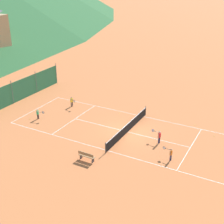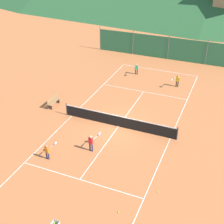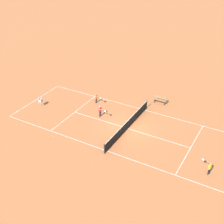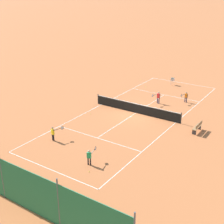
% 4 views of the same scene
% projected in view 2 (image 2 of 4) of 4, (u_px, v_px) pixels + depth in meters
% --- Properties ---
extents(ground_plane, '(600.00, 600.00, 0.00)m').
position_uv_depth(ground_plane, '(118.00, 126.00, 24.17)').
color(ground_plane, '#BC6638').
extents(court_line_markings, '(8.25, 23.85, 0.01)m').
position_uv_depth(court_line_markings, '(118.00, 126.00, 24.16)').
color(court_line_markings, white).
rests_on(court_line_markings, ground).
extents(tennis_net, '(9.18, 0.08, 1.06)m').
position_uv_depth(tennis_net, '(118.00, 121.00, 23.91)').
color(tennis_net, '#2D2D2D').
rests_on(tennis_net, ground).
extents(windscreen_fence_far, '(17.28, 0.08, 2.90)m').
position_uv_depth(windscreen_fence_far, '(168.00, 48.00, 35.78)').
color(windscreen_fence_far, '#2D754C').
rests_on(windscreen_fence_far, ground).
extents(player_near_baseline, '(0.54, 1.02, 1.27)m').
position_uv_depth(player_near_baseline, '(91.00, 142.00, 21.20)').
color(player_near_baseline, '#23284C').
rests_on(player_near_baseline, ground).
extents(player_far_baseline, '(0.64, 0.94, 1.19)m').
position_uv_depth(player_far_baseline, '(177.00, 80.00, 29.80)').
color(player_far_baseline, black).
rests_on(player_far_baseline, ground).
extents(player_far_service, '(0.38, 1.01, 1.15)m').
position_uv_depth(player_far_service, '(136.00, 68.00, 32.32)').
color(player_far_service, black).
rests_on(player_far_service, ground).
extents(player_near_service, '(0.46, 0.94, 1.13)m').
position_uv_depth(player_near_service, '(48.00, 151.00, 20.49)').
color(player_near_service, '#23284C').
rests_on(player_near_service, ground).
extents(tennis_ball_service_box, '(0.07, 0.07, 0.07)m').
position_uv_depth(tennis_ball_service_box, '(119.00, 212.00, 16.86)').
color(tennis_ball_service_box, '#CCE033').
rests_on(tennis_ball_service_box, ground).
extents(tennis_ball_by_net_right, '(0.07, 0.07, 0.07)m').
position_uv_depth(tennis_ball_by_net_right, '(134.00, 71.00, 33.45)').
color(tennis_ball_by_net_right, '#CCE033').
rests_on(tennis_ball_by_net_right, ground).
extents(tennis_ball_mid_court, '(0.07, 0.07, 0.07)m').
position_uv_depth(tennis_ball_mid_court, '(158.00, 192.00, 18.17)').
color(tennis_ball_mid_court, '#CCE033').
rests_on(tennis_ball_mid_court, ground).
extents(tennis_ball_near_corner, '(0.07, 0.07, 0.07)m').
position_uv_depth(tennis_ball_near_corner, '(171.00, 118.00, 25.16)').
color(tennis_ball_near_corner, '#CCE033').
rests_on(tennis_ball_near_corner, ground).
extents(courtside_bench, '(0.36, 1.50, 0.84)m').
position_uv_depth(courtside_bench, '(53.00, 101.00, 26.71)').
color(courtside_bench, olive).
rests_on(courtside_bench, ground).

